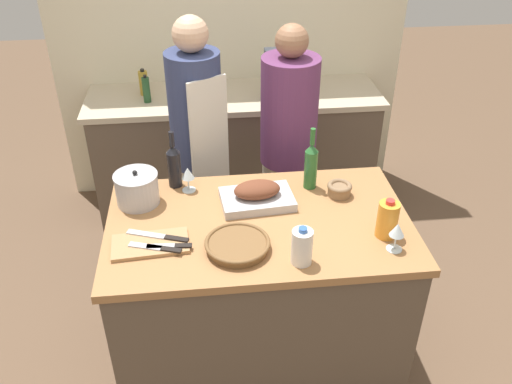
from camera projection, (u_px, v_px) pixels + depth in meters
The scene contains 24 objects.
ground_plane at pixel (259, 354), 3.04m from camera, with size 12.00×12.00×0.00m, color brown.
kitchen_island at pixel (259, 293), 2.78m from camera, with size 1.42×0.85×0.92m.
back_counter at pixel (236, 152), 4.05m from camera, with size 2.06×0.60×0.92m.
back_wall at pixel (229, 29), 3.90m from camera, with size 2.56×0.10×2.55m.
roasting_pan at pixel (257, 195), 2.63m from camera, with size 0.37×0.26×0.12m.
wicker_basket at pixel (238, 245), 2.34m from camera, with size 0.29×0.29×0.05m.
cutting_board at pixel (150, 244), 2.37m from camera, with size 0.35×0.20×0.02m.
stock_pot at pixel (137, 189), 2.62m from camera, with size 0.21×0.21×0.18m.
mixing_bowl at pixel (339, 189), 2.70m from camera, with size 0.12×0.12×0.07m.
juice_jug at pixel (388, 219), 2.39m from camera, with size 0.09×0.09×0.19m.
milk_jug at pixel (302, 247), 2.24m from camera, with size 0.09×0.09×0.18m.
wine_bottle_green at pixel (174, 165), 2.73m from camera, with size 0.07×0.07×0.31m.
wine_bottle_dark at pixel (311, 165), 2.71m from camera, with size 0.07×0.07×0.33m.
wine_glass_left at pixel (188, 174), 2.70m from camera, with size 0.07×0.07×0.13m.
wine_glass_right at pixel (397, 231), 2.30m from camera, with size 0.07×0.07×0.14m.
knife_chef at pixel (160, 236), 2.40m from camera, with size 0.28×0.13×0.01m.
knife_paring at pixel (171, 246), 2.34m from camera, with size 0.20×0.04×0.01m.
knife_bread at pixel (157, 248), 2.33m from camera, with size 0.23×0.10×0.01m.
stand_mixer at pixel (277, 79), 3.65m from camera, with size 0.18×0.14×0.35m.
condiment_bottle_tall at pixel (144, 83), 3.75m from camera, with size 0.06×0.06×0.19m.
condiment_bottle_short at pixel (146, 90), 3.64m from camera, with size 0.05×0.05×0.19m.
condiment_bottle_extra at pixel (184, 92), 3.58m from camera, with size 0.05×0.05×0.21m.
person_cook_aproned at pixel (198, 143), 3.16m from camera, with size 0.33×0.34×1.67m.
person_cook_guest at pixel (288, 143), 3.26m from camera, with size 0.34×0.34×1.60m.
Camera 1 is at (-0.24, -2.03, 2.42)m, focal length 38.00 mm.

